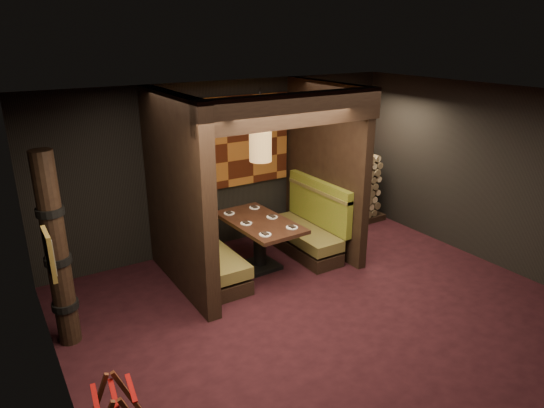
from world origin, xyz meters
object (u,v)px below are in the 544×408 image
(dining_table, at_px, (260,234))
(totem_column, at_px, (57,253))
(booth_bench_left, at_px, (206,255))
(booth_bench_right, at_px, (307,230))
(firewood_stack, at_px, (343,190))
(pendant_lamp, at_px, (260,146))

(dining_table, xyz_separation_m, totem_column, (-2.98, -0.46, 0.61))
(booth_bench_left, bearing_deg, booth_bench_right, 0.00)
(dining_table, bearing_deg, firewood_stack, 18.52)
(pendant_lamp, height_order, totem_column, pendant_lamp)
(booth_bench_left, distance_m, totem_column, 2.30)
(booth_bench_right, xyz_separation_m, dining_table, (-1.00, -0.09, 0.17))
(booth_bench_right, height_order, totem_column, totem_column)
(booth_bench_right, xyz_separation_m, totem_column, (-3.98, -0.55, 0.79))
(booth_bench_right, height_order, firewood_stack, firewood_stack)
(pendant_lamp, bearing_deg, dining_table, 90.00)
(booth_bench_left, bearing_deg, firewood_stack, 12.17)
(totem_column, xyz_separation_m, firewood_stack, (5.33, 1.25, -0.51))
(booth_bench_left, relative_size, firewood_stack, 0.92)
(dining_table, bearing_deg, pendant_lamp, -90.00)
(dining_table, xyz_separation_m, firewood_stack, (2.35, 0.79, 0.11))
(totem_column, height_order, firewood_stack, totem_column)
(booth_bench_left, xyz_separation_m, totem_column, (-2.09, -0.55, 0.79))
(booth_bench_left, xyz_separation_m, firewood_stack, (3.25, 0.70, 0.28))
(firewood_stack, bearing_deg, booth_bench_right, -152.65)
(booth_bench_left, distance_m, firewood_stack, 3.33)
(booth_bench_left, relative_size, booth_bench_right, 1.00)
(booth_bench_right, xyz_separation_m, firewood_stack, (1.35, 0.70, 0.28))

